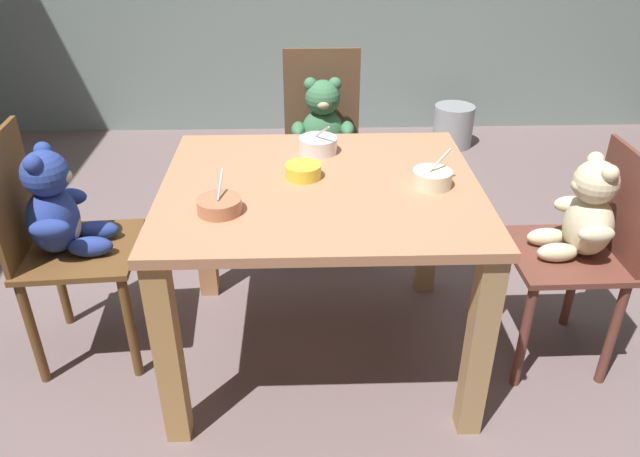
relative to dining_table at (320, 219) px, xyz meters
The scene contains 10 objects.
ground_plane 0.62m from the dining_table, ahead, with size 5.20×5.20×0.04m.
dining_table is the anchor object (origin of this frame).
teddy_chair_near_left 0.94m from the dining_table, behind, with size 0.43×0.44×0.92m.
teddy_chair_near_right 0.94m from the dining_table, ahead, with size 0.39×0.41×0.85m.
teddy_chair_far_center 0.86m from the dining_table, 87.40° to the left, with size 0.40×0.38×0.97m.
porridge_bowl_white_far_center 0.33m from the dining_table, 90.30° to the left, with size 0.15×0.15×0.13m.
porridge_bowl_yellow_center 0.18m from the dining_table, 137.83° to the left, with size 0.13×0.13×0.05m.
porridge_bowl_cream_near_right 0.42m from the dining_table, ahead, with size 0.13×0.13×0.12m.
porridge_bowl_terracotta_near_left 0.41m from the dining_table, 148.84° to the right, with size 0.14×0.15×0.12m.
metal_pail 2.42m from the dining_table, 64.93° to the left, with size 0.28×0.28×0.29m, color #93969B.
Camera 1 is at (-0.06, -1.90, 1.65)m, focal length 34.24 mm.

